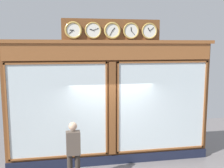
# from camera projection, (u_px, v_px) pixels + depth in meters

# --- Properties ---
(shop_facade) EXTENTS (6.37, 0.42, 4.39)m
(shop_facade) POSITION_uv_depth(u_px,v_px,m) (111.00, 102.00, 7.92)
(shop_facade) COLOR brown
(shop_facade) RESTS_ON ground_plane
(pedestrian) EXTENTS (0.37, 0.23, 1.69)m
(pedestrian) POSITION_uv_depth(u_px,v_px,m) (73.00, 150.00, 6.77)
(pedestrian) COLOR #312A24
(pedestrian) RESTS_ON ground_plane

